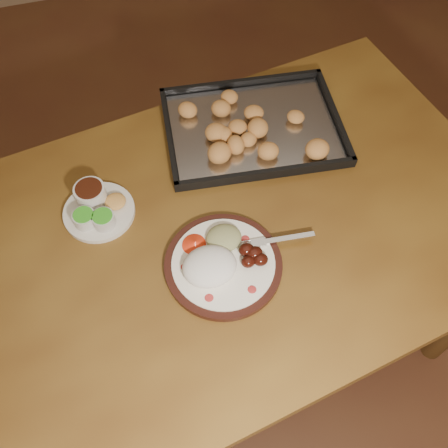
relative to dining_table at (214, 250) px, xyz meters
name	(u,v)px	position (x,y,z in m)	size (l,w,h in m)	color
ground	(184,279)	(-0.06, 0.27, -0.65)	(4.00, 4.00, 0.00)	brown
dining_table	(214,250)	(0.00, 0.00, 0.00)	(1.63, 1.13, 0.75)	brown
dinner_plate	(220,262)	(-0.01, -0.10, 0.12)	(0.36, 0.27, 0.06)	black
condiment_saucer	(96,207)	(-0.26, 0.13, 0.12)	(0.18, 0.18, 0.06)	silver
baking_tray	(253,126)	(0.19, 0.28, 0.11)	(0.51, 0.40, 0.05)	black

